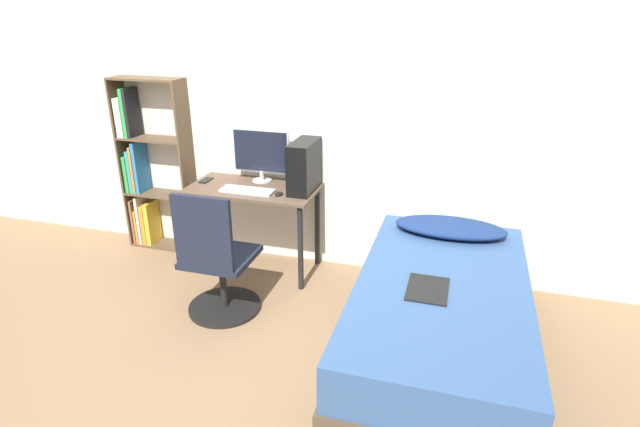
% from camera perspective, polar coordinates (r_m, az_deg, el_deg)
% --- Properties ---
extents(ground_plane, '(14.00, 14.00, 0.00)m').
position_cam_1_polar(ground_plane, '(3.40, -10.35, -15.36)').
color(ground_plane, '#846647').
extents(wall_back, '(8.00, 0.05, 2.50)m').
position_cam_1_polar(wall_back, '(4.07, -2.67, 10.92)').
color(wall_back, silver).
rests_on(wall_back, ground_plane).
extents(desk, '(1.04, 0.54, 0.73)m').
position_cam_1_polar(desk, '(4.09, -7.58, 1.38)').
color(desk, brown).
rests_on(desk, ground_plane).
extents(bookshelf, '(0.64, 0.22, 1.53)m').
position_cam_1_polar(bookshelf, '(4.73, -19.26, 4.45)').
color(bookshelf, brown).
rests_on(bookshelf, ground_plane).
extents(office_chair, '(0.53, 0.53, 0.96)m').
position_cam_1_polar(office_chair, '(3.60, -11.64, -6.21)').
color(office_chair, black).
rests_on(office_chair, ground_plane).
extents(bed, '(1.06, 1.98, 0.51)m').
position_cam_1_polar(bed, '(3.30, 13.47, -11.55)').
color(bed, '#4C3D2D').
rests_on(bed, ground_plane).
extents(pillow, '(0.80, 0.36, 0.11)m').
position_cam_1_polar(pillow, '(3.79, 14.67, -1.55)').
color(pillow, navy).
rests_on(pillow, bed).
extents(magazine, '(0.24, 0.32, 0.01)m').
position_cam_1_polar(magazine, '(3.06, 12.20, -8.42)').
color(magazine, black).
rests_on(magazine, bed).
extents(monitor, '(0.48, 0.16, 0.43)m').
position_cam_1_polar(monitor, '(4.13, -6.77, 6.85)').
color(monitor, '#B7B7BC').
rests_on(monitor, desk).
extents(keyboard, '(0.42, 0.15, 0.02)m').
position_cam_1_polar(keyboard, '(3.95, -8.29, 2.61)').
color(keyboard, silver).
rests_on(keyboard, desk).
extents(pc_tower, '(0.17, 0.40, 0.39)m').
position_cam_1_polar(pc_tower, '(3.89, -1.82, 5.42)').
color(pc_tower, black).
rests_on(pc_tower, desk).
extents(mouse, '(0.06, 0.09, 0.02)m').
position_cam_1_polar(mouse, '(3.85, -4.74, 2.26)').
color(mouse, black).
rests_on(mouse, desk).
extents(phone, '(0.07, 0.14, 0.01)m').
position_cam_1_polar(phone, '(4.27, -12.90, 3.73)').
color(phone, black).
rests_on(phone, desk).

